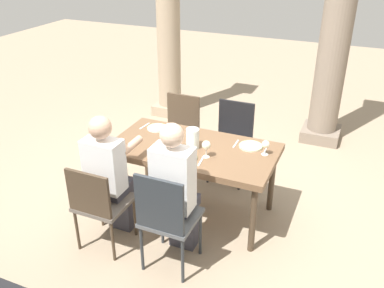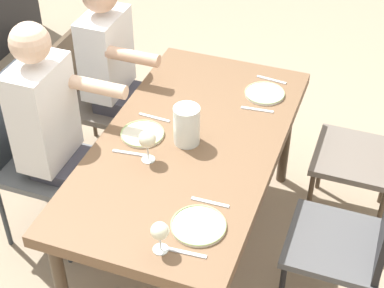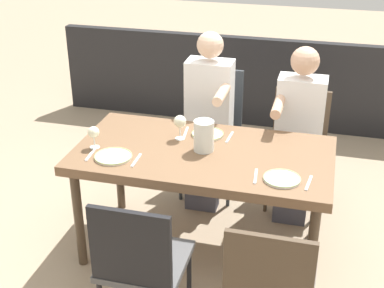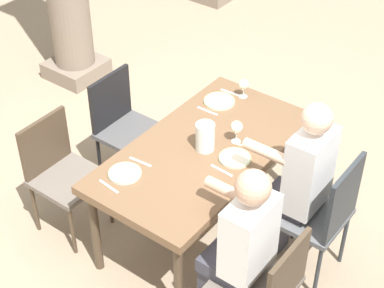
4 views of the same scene
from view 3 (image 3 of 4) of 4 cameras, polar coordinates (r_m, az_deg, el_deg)
ground_plane at (r=3.80m, az=1.08°, el=-10.91°), size 16.00×16.00×0.00m
dining_table at (r=3.44m, az=1.17°, el=-1.78°), size 1.61×0.86×0.75m
chair_west_north at (r=2.76m, az=8.14°, el=-14.34°), size 0.44×0.44×0.88m
chair_west_south at (r=4.20m, az=11.12°, el=0.44°), size 0.44×0.44×0.86m
chair_mid_north at (r=2.88m, az=-5.49°, el=-12.07°), size 0.44×0.44×0.90m
chair_mid_south at (r=4.26m, az=2.20°, el=2.16°), size 0.44×0.44×0.97m
diner_woman_green at (r=3.94m, az=11.05°, el=1.48°), size 0.35×0.49×1.27m
diner_man_white at (r=4.03m, az=1.65°, el=2.93°), size 0.35×0.49×1.32m
patio_railing at (r=5.51m, az=6.59°, el=6.47°), size 4.01×0.10×0.90m
plate_0 at (r=3.12m, az=9.43°, el=-3.61°), size 0.21×0.21×0.02m
fork_0 at (r=3.12m, az=12.16°, el=-4.02°), size 0.03×0.17×0.01m
spoon_0 at (r=3.14m, az=6.70°, el=-3.38°), size 0.03×0.17×0.01m
plate_1 at (r=3.61m, az=1.64°, el=1.07°), size 0.21×0.21×0.02m
wine_glass_1 at (r=3.51m, az=-1.28°, el=2.32°), size 0.08×0.08×0.17m
fork_1 at (r=3.58m, az=3.98°, el=0.72°), size 0.02×0.17×0.01m
spoon_1 at (r=3.64m, az=-0.65°, el=1.24°), size 0.04×0.17×0.01m
plate_2 at (r=3.35m, az=-8.27°, el=-1.30°), size 0.23×0.23×0.02m
wine_glass_2 at (r=3.46m, az=-10.30°, el=1.17°), size 0.07×0.07×0.14m
fork_2 at (r=3.30m, az=-5.86°, el=-1.70°), size 0.02×0.17×0.01m
spoon_2 at (r=3.41m, az=-10.60°, el=-1.08°), size 0.03×0.17×0.01m
water_pitcher at (r=3.37m, az=1.27°, el=0.70°), size 0.13×0.13×0.20m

